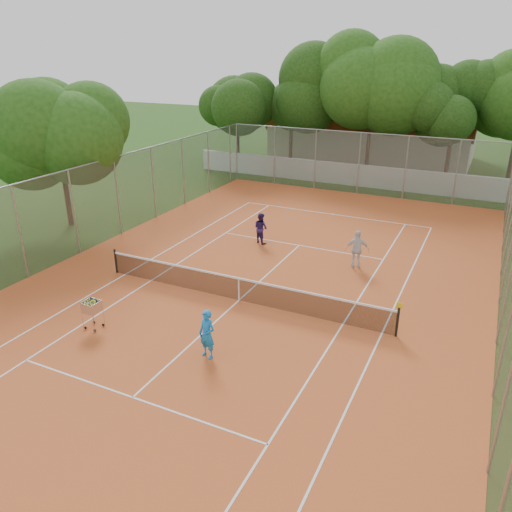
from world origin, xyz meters
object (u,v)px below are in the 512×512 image
at_px(player_near, 207,334).
at_px(player_far_left, 261,228).
at_px(player_far_right, 357,249).
at_px(clubhouse, 372,133).
at_px(ball_hopper, 93,314).
at_px(tennis_net, 239,289).

bearing_deg(player_near, player_far_left, 117.80).
distance_m(player_far_left, player_far_right, 5.16).
bearing_deg(clubhouse, ball_hopper, -92.73).
distance_m(tennis_net, player_far_right, 5.96).
relative_size(tennis_net, player_far_right, 6.94).
bearing_deg(player_far_left, clubhouse, -68.14).
bearing_deg(tennis_net, player_far_left, 107.49).
relative_size(tennis_net, clubhouse, 0.72).
height_order(player_near, player_far_right, player_far_right).
xyz_separation_m(player_near, player_far_left, (-2.73, 9.71, -0.04)).
relative_size(player_far_right, ball_hopper, 1.52).
relative_size(player_near, player_far_right, 0.94).
xyz_separation_m(clubhouse, player_near, (2.86, -32.77, -1.37)).
bearing_deg(tennis_net, clubhouse, 93.95).
bearing_deg(player_far_right, player_far_left, -27.94).
relative_size(player_near, player_far_left, 1.06).
distance_m(clubhouse, player_near, 32.92).
bearing_deg(player_near, clubhouse, 107.08).
height_order(clubhouse, player_near, clubhouse).
distance_m(tennis_net, clubhouse, 29.12).
height_order(clubhouse, ball_hopper, clubhouse).
xyz_separation_m(clubhouse, ball_hopper, (-1.57, -32.98, -1.62)).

